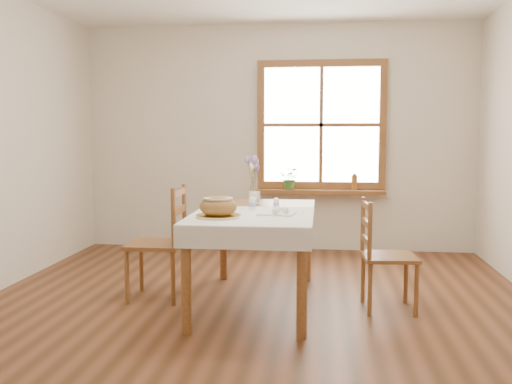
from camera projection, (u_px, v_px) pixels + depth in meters
ground at (251, 315)px, 4.27m from camera, size 5.00×5.00×0.00m
room_walls at (251, 85)px, 4.09m from camera, size 4.60×5.10×2.65m
window at (321, 125)px, 6.50m from camera, size 1.46×0.08×1.46m
window_sill at (320, 192)px, 6.51m from camera, size 1.46×0.20×0.05m
dining_table at (256, 222)px, 4.50m from camera, size 0.90×1.60×0.75m
table_linen at (251, 216)px, 4.19m from camera, size 0.91×0.99×0.01m
chair_left at (156, 242)px, 4.67m from camera, size 0.46×0.44×0.93m
chair_right at (389, 255)px, 4.37m from camera, size 0.45×0.43×0.86m
bread_plate at (218, 216)px, 4.09m from camera, size 0.40×0.40×0.02m
bread_loaf at (218, 205)px, 4.08m from camera, size 0.27×0.27×0.15m
egg_napkin at (277, 213)px, 4.24m from camera, size 0.29×0.25×0.01m
eggs at (277, 210)px, 4.24m from camera, size 0.22×0.20×0.04m
salt_shaker at (252, 203)px, 4.47m from camera, size 0.06×0.06×0.10m
pepper_shaker at (276, 203)px, 4.53m from camera, size 0.06×0.06×0.09m
flower_vase at (254, 199)px, 4.86m from camera, size 0.11×0.11×0.11m
lavender_bouquet at (254, 174)px, 4.84m from camera, size 0.17×0.17×0.32m
potted_plant at (290, 181)px, 6.54m from camera, size 0.27×0.29×0.19m
amber_bottle at (354, 182)px, 6.46m from camera, size 0.07×0.07×0.19m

